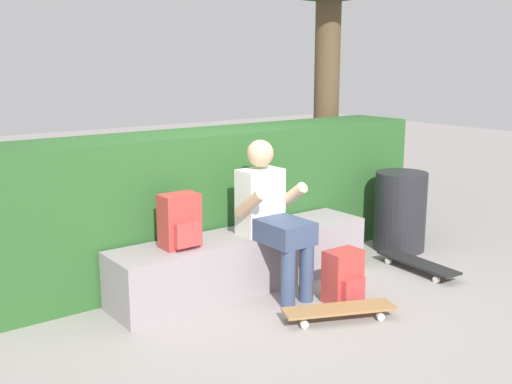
{
  "coord_description": "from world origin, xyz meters",
  "views": [
    {
      "loc": [
        -2.74,
        -3.46,
        1.79
      ],
      "look_at": [
        0.15,
        0.38,
        0.75
      ],
      "focal_mm": 42.85,
      "sensor_mm": 36.0,
      "label": 1
    }
  ],
  "objects_px": {
    "bench_main": "(245,260)",
    "skateboard_near_person": "(339,310)",
    "person_skater": "(271,213)",
    "backpack_on_bench": "(180,222)",
    "skateboard_beside_bench": "(418,263)",
    "backpack_on_ground": "(344,277)",
    "trash_bin": "(400,211)"
  },
  "relations": [
    {
      "from": "backpack_on_ground",
      "to": "skateboard_beside_bench",
      "type": "bearing_deg",
      "value": 5.34
    },
    {
      "from": "bench_main",
      "to": "skateboard_near_person",
      "type": "distance_m",
      "value": 0.96
    },
    {
      "from": "backpack_on_bench",
      "to": "skateboard_near_person",
      "type": "bearing_deg",
      "value": -51.74
    },
    {
      "from": "backpack_on_ground",
      "to": "skateboard_near_person",
      "type": "bearing_deg",
      "value": -139.44
    },
    {
      "from": "backpack_on_ground",
      "to": "trash_bin",
      "type": "bearing_deg",
      "value": 24.36
    },
    {
      "from": "trash_bin",
      "to": "backpack_on_ground",
      "type": "bearing_deg",
      "value": -155.64
    },
    {
      "from": "backpack_on_bench",
      "to": "trash_bin",
      "type": "distance_m",
      "value": 2.38
    },
    {
      "from": "trash_bin",
      "to": "skateboard_beside_bench",
      "type": "bearing_deg",
      "value": -125.54
    },
    {
      "from": "bench_main",
      "to": "backpack_on_ground",
      "type": "distance_m",
      "value": 0.82
    },
    {
      "from": "skateboard_near_person",
      "to": "backpack_on_bench",
      "type": "relative_size",
      "value": 2.03
    },
    {
      "from": "person_skater",
      "to": "backpack_on_ground",
      "type": "relative_size",
      "value": 2.98
    },
    {
      "from": "person_skater",
      "to": "skateboard_near_person",
      "type": "relative_size",
      "value": 1.46
    },
    {
      "from": "backpack_on_bench",
      "to": "trash_bin",
      "type": "bearing_deg",
      "value": -2.01
    },
    {
      "from": "bench_main",
      "to": "backpack_on_bench",
      "type": "xyz_separation_m",
      "value": [
        -0.59,
        -0.01,
        0.41
      ]
    },
    {
      "from": "person_skater",
      "to": "backpack_on_bench",
      "type": "xyz_separation_m",
      "value": [
        -0.69,
        0.21,
        -0.01
      ]
    },
    {
      "from": "person_skater",
      "to": "trash_bin",
      "type": "relative_size",
      "value": 1.58
    },
    {
      "from": "bench_main",
      "to": "backpack_on_ground",
      "type": "relative_size",
      "value": 5.61
    },
    {
      "from": "person_skater",
      "to": "trash_bin",
      "type": "distance_m",
      "value": 1.7
    },
    {
      "from": "bench_main",
      "to": "person_skater",
      "type": "xyz_separation_m",
      "value": [
        0.1,
        -0.22,
        0.42
      ]
    },
    {
      "from": "bench_main",
      "to": "person_skater",
      "type": "distance_m",
      "value": 0.48
    },
    {
      "from": "backpack_on_ground",
      "to": "trash_bin",
      "type": "xyz_separation_m",
      "value": [
        1.37,
        0.62,
        0.18
      ]
    },
    {
      "from": "person_skater",
      "to": "skateboard_beside_bench",
      "type": "relative_size",
      "value": 1.46
    },
    {
      "from": "bench_main",
      "to": "person_skater",
      "type": "relative_size",
      "value": 1.88
    },
    {
      "from": "person_skater",
      "to": "backpack_on_bench",
      "type": "height_order",
      "value": "person_skater"
    },
    {
      "from": "skateboard_near_person",
      "to": "skateboard_beside_bench",
      "type": "height_order",
      "value": "same"
    },
    {
      "from": "person_skater",
      "to": "backpack_on_ground",
      "type": "xyz_separation_m",
      "value": [
        0.3,
        -0.5,
        -0.45
      ]
    },
    {
      "from": "skateboard_beside_bench",
      "to": "backpack_on_ground",
      "type": "relative_size",
      "value": 2.03
    },
    {
      "from": "backpack_on_bench",
      "to": "trash_bin",
      "type": "relative_size",
      "value": 0.53
    },
    {
      "from": "skateboard_beside_bench",
      "to": "person_skater",
      "type": "bearing_deg",
      "value": 162.77
    },
    {
      "from": "skateboard_beside_bench",
      "to": "backpack_on_ground",
      "type": "distance_m",
      "value": 1.0
    },
    {
      "from": "bench_main",
      "to": "backpack_on_bench",
      "type": "height_order",
      "value": "backpack_on_bench"
    },
    {
      "from": "skateboard_near_person",
      "to": "backpack_on_bench",
      "type": "bearing_deg",
      "value": 128.26
    }
  ]
}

